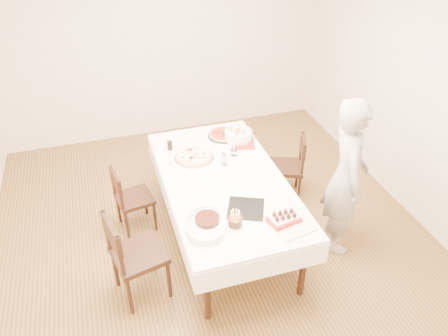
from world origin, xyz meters
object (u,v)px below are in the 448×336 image
object	(u,v)px
chair_right_savory	(286,167)
chair_left_dessert	(139,255)
pizza_white	(194,157)
pizza_pepperoni	(223,134)
dining_table	(224,209)
person	(346,177)
strawberry_box	(284,219)
chair_left_savory	(134,198)
cola_glass	(170,146)
taper_candle	(234,141)
birthday_cake	(235,218)
layer_cake	(207,222)
pasta_bowl	(238,135)

from	to	relation	value
chair_right_savory	chair_left_dessert	size ratio (longest dim) A/B	0.85
pizza_white	pizza_pepperoni	size ratio (longest dim) A/B	1.21
dining_table	chair_right_savory	distance (m)	1.02
person	strawberry_box	size ratio (longest dim) A/B	6.21
chair_left_savory	chair_left_dessert	bearing A→B (deg)	74.83
pizza_pepperoni	cola_glass	xyz separation A→B (m)	(-0.63, -0.10, 0.03)
chair_left_savory	strawberry_box	world-z (taller)	strawberry_box
chair_right_savory	taper_candle	world-z (taller)	taper_candle
chair_left_dessert	strawberry_box	bearing A→B (deg)	153.99
pizza_pepperoni	chair_left_savory	bearing A→B (deg)	-161.90
chair_left_savory	birthday_cake	xyz separation A→B (m)	(0.74, -1.10, 0.45)
dining_table	birthday_cake	xyz separation A→B (m)	(-0.11, -0.66, 0.45)
dining_table	pizza_white	xyz separation A→B (m)	(-0.19, 0.44, 0.40)
chair_right_savory	taper_candle	distance (m)	0.86
pizza_pepperoni	birthday_cake	distance (m)	1.49
chair_right_savory	birthday_cake	world-z (taller)	birthday_cake
pizza_white	layer_cake	world-z (taller)	layer_cake
pizza_pepperoni	pasta_bowl	size ratio (longest dim) A/B	1.13
chair_left_savory	cola_glass	size ratio (longest dim) A/B	7.49
chair_left_savory	pizza_white	xyz separation A→B (m)	(0.66, 0.01, 0.39)
chair_left_savory	taper_candle	world-z (taller)	taper_candle
pasta_bowl	cola_glass	xyz separation A→B (m)	(-0.77, 0.02, -0.01)
chair_left_dessert	pizza_pepperoni	world-z (taller)	chair_left_dessert
chair_left_savory	pizza_white	size ratio (longest dim) A/B	1.85
chair_left_savory	pasta_bowl	xyz separation A→B (m)	(1.23, 0.24, 0.42)
layer_cake	taper_candle	bearing A→B (deg)	60.32
person	cola_glass	size ratio (longest dim) A/B	16.02
chair_left_dessert	strawberry_box	xyz separation A→B (m)	(1.23, -0.27, 0.32)
person	pizza_pepperoni	size ratio (longest dim) A/B	4.77
person	layer_cake	world-z (taller)	person
dining_table	chair_right_savory	world-z (taller)	chair_right_savory
chair_right_savory	birthday_cake	bearing A→B (deg)	-110.11
pizza_white	pizza_pepperoni	distance (m)	0.55
chair_left_dessert	pizza_pepperoni	bearing A→B (deg)	-146.09
pizza_white	strawberry_box	bearing A→B (deg)	-67.64
chair_right_savory	pasta_bowl	world-z (taller)	pasta_bowl
chair_left_savory	chair_left_dessert	world-z (taller)	chair_left_dessert
chair_right_savory	taper_candle	size ratio (longest dim) A/B	2.34
dining_table	chair_right_savory	bearing A→B (deg)	27.83
pizza_pepperoni	strawberry_box	world-z (taller)	strawberry_box
strawberry_box	person	bearing A→B (deg)	23.04
chair_left_dessert	cola_glass	distance (m)	1.32
pizza_pepperoni	layer_cake	xyz separation A→B (m)	(-0.57, -1.40, 0.03)
pizza_white	chair_left_dessert	bearing A→B (deg)	-128.95
person	chair_left_dessert	bearing A→B (deg)	109.82
cola_glass	layer_cake	xyz separation A→B (m)	(0.05, -1.30, 0.00)
dining_table	person	size ratio (longest dim) A/B	1.31
person	taper_candle	size ratio (longest dim) A/B	4.88
pasta_bowl	layer_cake	size ratio (longest dim) A/B	1.16
chair_right_savory	taper_candle	bearing A→B (deg)	-150.24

